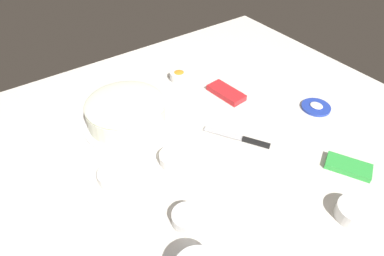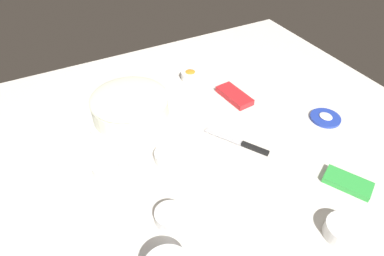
{
  "view_description": "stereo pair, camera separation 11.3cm",
  "coord_description": "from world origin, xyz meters",
  "px_view_note": "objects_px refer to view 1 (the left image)",
  "views": [
    {
      "loc": [
        -0.59,
        0.57,
        0.78
      ],
      "look_at": [
        0.1,
        0.08,
        0.04
      ],
      "focal_mm": 30.78,
      "sensor_mm": 36.0,
      "label": 1
    },
    {
      "loc": [
        -0.65,
        0.48,
        0.78
      ],
      "look_at": [
        0.1,
        0.08,
        0.04
      ],
      "focal_mm": 30.78,
      "sensor_mm": 36.0,
      "label": 2
    }
  ],
  "objects_px": {
    "sprinkle_bowl_rainbow": "(173,158)",
    "spreading_knife": "(242,139)",
    "sprinkle_bowl_blue": "(187,218)",
    "candy_box_upper": "(226,93)",
    "frosted_cake": "(126,113)",
    "sprinkle_bowl_yellow": "(112,176)",
    "sprinkle_bowl_green": "(353,212)",
    "frosting_tub_lid": "(316,107)",
    "sprinkle_bowl_orange": "(179,75)",
    "candy_box_lower": "(348,166)"
  },
  "relations": [
    {
      "from": "sprinkle_bowl_rainbow",
      "to": "spreading_knife",
      "type": "bearing_deg",
      "value": -101.31
    },
    {
      "from": "sprinkle_bowl_blue",
      "to": "candy_box_upper",
      "type": "relative_size",
      "value": 0.52
    },
    {
      "from": "frosted_cake",
      "to": "sprinkle_bowl_blue",
      "type": "relative_size",
      "value": 3.87
    },
    {
      "from": "sprinkle_bowl_blue",
      "to": "sprinkle_bowl_yellow",
      "type": "distance_m",
      "value": 0.27
    },
    {
      "from": "sprinkle_bowl_green",
      "to": "sprinkle_bowl_rainbow",
      "type": "height_order",
      "value": "sprinkle_bowl_green"
    },
    {
      "from": "sprinkle_bowl_green",
      "to": "sprinkle_bowl_yellow",
      "type": "bearing_deg",
      "value": 44.13
    },
    {
      "from": "frosted_cake",
      "to": "sprinkle_bowl_yellow",
      "type": "distance_m",
      "value": 0.27
    },
    {
      "from": "spreading_knife",
      "to": "sprinkle_bowl_blue",
      "type": "xyz_separation_m",
      "value": [
        -0.16,
        0.34,
        0.01
      ]
    },
    {
      "from": "spreading_knife",
      "to": "sprinkle_bowl_rainbow",
      "type": "height_order",
      "value": "sprinkle_bowl_rainbow"
    },
    {
      "from": "frosting_tub_lid",
      "to": "sprinkle_bowl_orange",
      "type": "height_order",
      "value": "sprinkle_bowl_orange"
    },
    {
      "from": "sprinkle_bowl_yellow",
      "to": "frosted_cake",
      "type": "bearing_deg",
      "value": -36.88
    },
    {
      "from": "sprinkle_bowl_rainbow",
      "to": "candy_box_upper",
      "type": "xyz_separation_m",
      "value": [
        0.19,
        -0.37,
        -0.01
      ]
    },
    {
      "from": "sprinkle_bowl_orange",
      "to": "candy_box_lower",
      "type": "height_order",
      "value": "sprinkle_bowl_orange"
    },
    {
      "from": "frosted_cake",
      "to": "spreading_knife",
      "type": "xyz_separation_m",
      "value": [
        -0.31,
        -0.28,
        -0.04
      ]
    },
    {
      "from": "candy_box_lower",
      "to": "spreading_knife",
      "type": "bearing_deg",
      "value": 4.13
    },
    {
      "from": "sprinkle_bowl_green",
      "to": "sprinkle_bowl_orange",
      "type": "height_order",
      "value": "sprinkle_bowl_green"
    },
    {
      "from": "frosted_cake",
      "to": "candy_box_upper",
      "type": "relative_size",
      "value": 2.01
    },
    {
      "from": "sprinkle_bowl_yellow",
      "to": "sprinkle_bowl_rainbow",
      "type": "height_order",
      "value": "same"
    },
    {
      "from": "candy_box_lower",
      "to": "frosted_cake",
      "type": "bearing_deg",
      "value": 9.8
    },
    {
      "from": "candy_box_lower",
      "to": "candy_box_upper",
      "type": "xyz_separation_m",
      "value": [
        0.53,
        0.06,
        0.0
      ]
    },
    {
      "from": "frosting_tub_lid",
      "to": "sprinkle_bowl_green",
      "type": "distance_m",
      "value": 0.49
    },
    {
      "from": "spreading_knife",
      "to": "sprinkle_bowl_green",
      "type": "bearing_deg",
      "value": -174.47
    },
    {
      "from": "sprinkle_bowl_rainbow",
      "to": "candy_box_upper",
      "type": "relative_size",
      "value": 0.56
    },
    {
      "from": "sprinkle_bowl_rainbow",
      "to": "sprinkle_bowl_orange",
      "type": "bearing_deg",
      "value": -35.67
    },
    {
      "from": "sprinkle_bowl_blue",
      "to": "candy_box_lower",
      "type": "xyz_separation_m",
      "value": [
        -0.13,
        -0.52,
        -0.01
      ]
    },
    {
      "from": "sprinkle_bowl_green",
      "to": "sprinkle_bowl_orange",
      "type": "distance_m",
      "value": 0.85
    },
    {
      "from": "spreading_knife",
      "to": "frosted_cake",
      "type": "bearing_deg",
      "value": 42.68
    },
    {
      "from": "frosted_cake",
      "to": "sprinkle_bowl_green",
      "type": "bearing_deg",
      "value": -155.59
    },
    {
      "from": "sprinkle_bowl_blue",
      "to": "sprinkle_bowl_rainbow",
      "type": "distance_m",
      "value": 0.23
    },
    {
      "from": "sprinkle_bowl_yellow",
      "to": "candy_box_lower",
      "type": "relative_size",
      "value": 0.61
    },
    {
      "from": "sprinkle_bowl_orange",
      "to": "candy_box_upper",
      "type": "relative_size",
      "value": 0.49
    },
    {
      "from": "frosting_tub_lid",
      "to": "sprinkle_bowl_blue",
      "type": "height_order",
      "value": "sprinkle_bowl_blue"
    },
    {
      "from": "frosted_cake",
      "to": "frosting_tub_lid",
      "type": "relative_size",
      "value": 2.89
    },
    {
      "from": "sprinkle_bowl_orange",
      "to": "spreading_knife",
      "type": "bearing_deg",
      "value": 175.95
    },
    {
      "from": "frosting_tub_lid",
      "to": "candy_box_upper",
      "type": "xyz_separation_m",
      "value": [
        0.27,
        0.23,
        0.01
      ]
    },
    {
      "from": "frosted_cake",
      "to": "sprinkle_bowl_blue",
      "type": "bearing_deg",
      "value": 173.01
    },
    {
      "from": "frosted_cake",
      "to": "sprinkle_bowl_rainbow",
      "type": "bearing_deg",
      "value": -172.63
    },
    {
      "from": "frosted_cake",
      "to": "candy_box_upper",
      "type": "bearing_deg",
      "value": -99.83
    },
    {
      "from": "sprinkle_bowl_blue",
      "to": "sprinkle_bowl_green",
      "type": "bearing_deg",
      "value": -123.05
    },
    {
      "from": "sprinkle_bowl_green",
      "to": "candy_box_lower",
      "type": "relative_size",
      "value": 0.68
    },
    {
      "from": "sprinkle_bowl_blue",
      "to": "sprinkle_bowl_orange",
      "type": "relative_size",
      "value": 1.05
    },
    {
      "from": "candy_box_lower",
      "to": "sprinkle_bowl_rainbow",
      "type": "bearing_deg",
      "value": 23.65
    },
    {
      "from": "sprinkle_bowl_blue",
      "to": "sprinkle_bowl_yellow",
      "type": "xyz_separation_m",
      "value": [
        0.25,
        0.1,
        -0.0
      ]
    },
    {
      "from": "sprinkle_bowl_yellow",
      "to": "candy_box_upper",
      "type": "bearing_deg",
      "value": -75.88
    },
    {
      "from": "spreading_knife",
      "to": "sprinkle_bowl_rainbow",
      "type": "bearing_deg",
      "value": 78.69
    },
    {
      "from": "frosting_tub_lid",
      "to": "sprinkle_bowl_orange",
      "type": "distance_m",
      "value": 0.57
    },
    {
      "from": "sprinkle_bowl_orange",
      "to": "candy_box_upper",
      "type": "xyz_separation_m",
      "value": [
        -0.21,
        -0.09,
        -0.01
      ]
    },
    {
      "from": "sprinkle_bowl_rainbow",
      "to": "sprinkle_bowl_orange",
      "type": "distance_m",
      "value": 0.48
    },
    {
      "from": "sprinkle_bowl_yellow",
      "to": "spreading_knife",
      "type": "bearing_deg",
      "value": -101.98
    },
    {
      "from": "sprinkle_bowl_blue",
      "to": "sprinkle_bowl_rainbow",
      "type": "xyz_separation_m",
      "value": [
        0.21,
        -0.09,
        -0.0
      ]
    }
  ]
}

